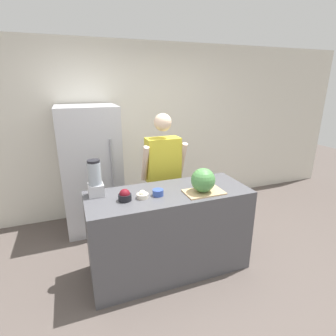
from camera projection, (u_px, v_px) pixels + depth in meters
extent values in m
plane|color=#564C47|center=(180.00, 287.00, 2.71)|extent=(14.00, 14.00, 0.00)
cube|color=silver|center=(131.00, 131.00, 4.08)|extent=(8.00, 0.06, 2.60)
cube|color=#4C4C51|center=(169.00, 231.00, 2.86)|extent=(1.70, 0.67, 0.94)
cube|color=#B7B7BC|center=(91.00, 169.00, 3.64)|extent=(0.77, 0.70, 1.74)
cylinder|color=gray|center=(112.00, 163.00, 3.34)|extent=(0.02, 0.02, 0.61)
cube|color=#4C608C|center=(163.00, 209.00, 3.52)|extent=(0.32, 0.18, 0.80)
cube|color=gold|center=(163.00, 160.00, 3.31)|extent=(0.42, 0.22, 0.57)
sphere|color=beige|center=(163.00, 122.00, 3.16)|extent=(0.22, 0.22, 0.22)
cylinder|color=beige|center=(145.00, 164.00, 3.19)|extent=(0.07, 0.23, 0.48)
cylinder|color=beige|center=(182.00, 160.00, 3.36)|extent=(0.07, 0.23, 0.48)
cube|color=tan|center=(204.00, 192.00, 2.69)|extent=(0.40, 0.26, 0.01)
sphere|color=#4C8C47|center=(203.00, 180.00, 2.65)|extent=(0.25, 0.25, 0.25)
cylinder|color=black|center=(125.00, 197.00, 2.51)|extent=(0.13, 0.13, 0.07)
sphere|color=maroon|center=(125.00, 194.00, 2.50)|extent=(0.10, 0.10, 0.10)
cylinder|color=beige|center=(143.00, 196.00, 2.57)|extent=(0.12, 0.12, 0.05)
sphere|color=white|center=(142.00, 194.00, 2.56)|extent=(0.07, 0.07, 0.07)
cylinder|color=#334C9E|center=(158.00, 193.00, 2.62)|extent=(0.11, 0.11, 0.06)
cube|color=#B7B7BC|center=(96.00, 190.00, 2.61)|extent=(0.15, 0.15, 0.12)
cylinder|color=#99A3AD|center=(94.00, 173.00, 2.56)|extent=(0.13, 0.13, 0.23)
cylinder|color=black|center=(93.00, 161.00, 2.52)|extent=(0.12, 0.12, 0.02)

